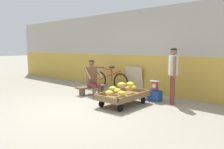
{
  "coord_description": "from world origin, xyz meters",
  "views": [
    {
      "loc": [
        4.32,
        -3.44,
        1.53
      ],
      "look_at": [
        0.01,
        1.35,
        0.75
      ],
      "focal_mm": 35.25,
      "sensor_mm": 36.0,
      "label": 1
    }
  ],
  "objects_px": {
    "customer_adult": "(173,70)",
    "bicycle_near_left": "(110,80)",
    "banana_cart": "(123,96)",
    "weighing_scale": "(155,85)",
    "vendor_seated": "(93,77)",
    "low_bench": "(92,88)",
    "plastic_crate": "(155,96)",
    "sign_board": "(134,79)"
  },
  "relations": [
    {
      "from": "customer_adult",
      "to": "bicycle_near_left",
      "type": "bearing_deg",
      "value": 170.62
    },
    {
      "from": "banana_cart",
      "to": "weighing_scale",
      "type": "xyz_separation_m",
      "value": [
        0.37,
        1.0,
        0.21
      ]
    },
    {
      "from": "vendor_seated",
      "to": "bicycle_near_left",
      "type": "xyz_separation_m",
      "value": [
        -0.19,
        1.02,
        -0.21
      ]
    },
    {
      "from": "low_bench",
      "to": "plastic_crate",
      "type": "relative_size",
      "value": 3.14
    },
    {
      "from": "banana_cart",
      "to": "weighing_scale",
      "type": "relative_size",
      "value": 4.86
    },
    {
      "from": "plastic_crate",
      "to": "weighing_scale",
      "type": "bearing_deg",
      "value": -90.0
    },
    {
      "from": "vendor_seated",
      "to": "sign_board",
      "type": "relative_size",
      "value": 1.28
    },
    {
      "from": "bicycle_near_left",
      "to": "low_bench",
      "type": "bearing_deg",
      "value": -83.97
    },
    {
      "from": "banana_cart",
      "to": "low_bench",
      "type": "relative_size",
      "value": 1.29
    },
    {
      "from": "low_bench",
      "to": "vendor_seated",
      "type": "bearing_deg",
      "value": -20.36
    },
    {
      "from": "banana_cart",
      "to": "bicycle_near_left",
      "type": "bearing_deg",
      "value": 141.49
    },
    {
      "from": "low_bench",
      "to": "customer_adult",
      "type": "height_order",
      "value": "customer_adult"
    },
    {
      "from": "banana_cart",
      "to": "vendor_seated",
      "type": "distance_m",
      "value": 1.71
    },
    {
      "from": "bicycle_near_left",
      "to": "sign_board",
      "type": "relative_size",
      "value": 1.87
    },
    {
      "from": "plastic_crate",
      "to": "weighing_scale",
      "type": "distance_m",
      "value": 0.3
    },
    {
      "from": "weighing_scale",
      "to": "customer_adult",
      "type": "bearing_deg",
      "value": -0.93
    },
    {
      "from": "sign_board",
      "to": "bicycle_near_left",
      "type": "bearing_deg",
      "value": -163.42
    },
    {
      "from": "weighing_scale",
      "to": "customer_adult",
      "type": "xyz_separation_m",
      "value": [
        0.55,
        -0.01,
        0.5
      ]
    },
    {
      "from": "low_bench",
      "to": "plastic_crate",
      "type": "distance_m",
      "value": 2.15
    },
    {
      "from": "low_bench",
      "to": "bicycle_near_left",
      "type": "relative_size",
      "value": 0.68
    },
    {
      "from": "low_bench",
      "to": "vendor_seated",
      "type": "xyz_separation_m",
      "value": [
        0.08,
        -0.03,
        0.37
      ]
    },
    {
      "from": "plastic_crate",
      "to": "bicycle_near_left",
      "type": "xyz_separation_m",
      "value": [
        -2.18,
        0.44,
        0.2
      ]
    },
    {
      "from": "banana_cart",
      "to": "low_bench",
      "type": "bearing_deg",
      "value": 165.31
    },
    {
      "from": "vendor_seated",
      "to": "weighing_scale",
      "type": "distance_m",
      "value": 2.08
    },
    {
      "from": "banana_cart",
      "to": "sign_board",
      "type": "distance_m",
      "value": 1.94
    },
    {
      "from": "bicycle_near_left",
      "to": "sign_board",
      "type": "xyz_separation_m",
      "value": [
        0.93,
        0.28,
        0.09
      ]
    },
    {
      "from": "sign_board",
      "to": "customer_adult",
      "type": "xyz_separation_m",
      "value": [
        1.81,
        -0.73,
        0.51
      ]
    },
    {
      "from": "banana_cart",
      "to": "sign_board",
      "type": "xyz_separation_m",
      "value": [
        -0.88,
        1.72,
        0.2
      ]
    },
    {
      "from": "sign_board",
      "to": "weighing_scale",
      "type": "bearing_deg",
      "value": -29.82
    },
    {
      "from": "plastic_crate",
      "to": "sign_board",
      "type": "xyz_separation_m",
      "value": [
        -1.26,
        0.72,
        0.29
      ]
    },
    {
      "from": "weighing_scale",
      "to": "bicycle_near_left",
      "type": "height_order",
      "value": "bicycle_near_left"
    },
    {
      "from": "bicycle_near_left",
      "to": "vendor_seated",
      "type": "bearing_deg",
      "value": -79.63
    },
    {
      "from": "bicycle_near_left",
      "to": "sign_board",
      "type": "height_order",
      "value": "sign_board"
    },
    {
      "from": "plastic_crate",
      "to": "sign_board",
      "type": "bearing_deg",
      "value": 150.21
    },
    {
      "from": "sign_board",
      "to": "customer_adult",
      "type": "height_order",
      "value": "customer_adult"
    },
    {
      "from": "low_bench",
      "to": "weighing_scale",
      "type": "height_order",
      "value": "weighing_scale"
    },
    {
      "from": "vendor_seated",
      "to": "plastic_crate",
      "type": "height_order",
      "value": "vendor_seated"
    },
    {
      "from": "low_bench",
      "to": "customer_adult",
      "type": "relative_size",
      "value": 0.74
    },
    {
      "from": "plastic_crate",
      "to": "vendor_seated",
      "type": "bearing_deg",
      "value": -163.73
    },
    {
      "from": "banana_cart",
      "to": "low_bench",
      "type": "distance_m",
      "value": 1.77
    },
    {
      "from": "weighing_scale",
      "to": "sign_board",
      "type": "relative_size",
      "value": 0.34
    },
    {
      "from": "vendor_seated",
      "to": "bicycle_near_left",
      "type": "height_order",
      "value": "vendor_seated"
    }
  ]
}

